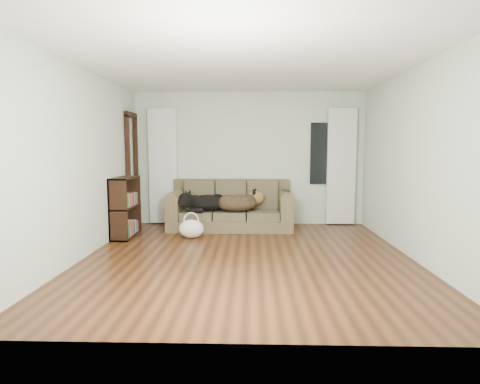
{
  "coord_description": "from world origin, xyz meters",
  "views": [
    {
      "loc": [
        0.05,
        -5.44,
        1.5
      ],
      "look_at": [
        -0.15,
        1.6,
        0.73
      ],
      "focal_mm": 30.0,
      "sensor_mm": 36.0,
      "label": 1
    }
  ],
  "objects_px": {
    "dog_shepherd": "(239,204)",
    "bookshelf": "(125,208)",
    "sofa": "(230,205)",
    "tote_bag": "(191,228)",
    "dog_black_lab": "(205,204)"
  },
  "relations": [
    {
      "from": "dog_black_lab",
      "to": "bookshelf",
      "type": "distance_m",
      "value": 1.43
    },
    {
      "from": "dog_black_lab",
      "to": "bookshelf",
      "type": "relative_size",
      "value": 0.72
    },
    {
      "from": "sofa",
      "to": "bookshelf",
      "type": "xyz_separation_m",
      "value": [
        -1.75,
        -0.75,
        0.05
      ]
    },
    {
      "from": "sofa",
      "to": "tote_bag",
      "type": "bearing_deg",
      "value": -127.19
    },
    {
      "from": "sofa",
      "to": "tote_bag",
      "type": "xyz_separation_m",
      "value": [
        -0.62,
        -0.81,
        -0.29
      ]
    },
    {
      "from": "bookshelf",
      "to": "dog_shepherd",
      "type": "bearing_deg",
      "value": 11.02
    },
    {
      "from": "tote_bag",
      "to": "bookshelf",
      "type": "bearing_deg",
      "value": 176.6
    },
    {
      "from": "dog_black_lab",
      "to": "sofa",
      "type": "bearing_deg",
      "value": 7.69
    },
    {
      "from": "dog_shepherd",
      "to": "bookshelf",
      "type": "distance_m",
      "value": 2.02
    },
    {
      "from": "dog_shepherd",
      "to": "bookshelf",
      "type": "relative_size",
      "value": 0.74
    },
    {
      "from": "dog_black_lab",
      "to": "tote_bag",
      "type": "relative_size",
      "value": 1.73
    },
    {
      "from": "tote_bag",
      "to": "bookshelf",
      "type": "xyz_separation_m",
      "value": [
        -1.13,
        0.07,
        0.34
      ]
    },
    {
      "from": "dog_black_lab",
      "to": "tote_bag",
      "type": "bearing_deg",
      "value": -106.92
    },
    {
      "from": "sofa",
      "to": "dog_black_lab",
      "type": "xyz_separation_m",
      "value": [
        -0.47,
        -0.1,
        0.03
      ]
    },
    {
      "from": "tote_bag",
      "to": "dog_shepherd",
      "type": "bearing_deg",
      "value": 41.73
    }
  ]
}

